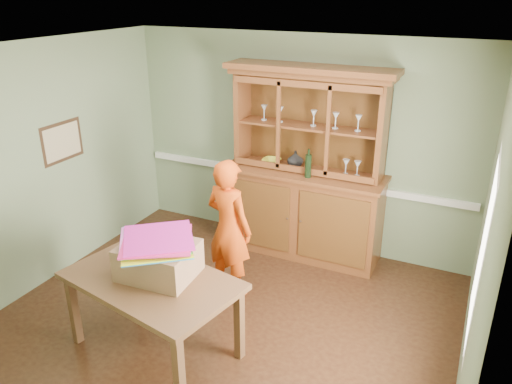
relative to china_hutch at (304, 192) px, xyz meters
The scene contains 14 objects.
floor 1.93m from the china_hutch, 96.76° to the right, with size 4.50×4.50×0.00m, color #452816.
ceiling 2.56m from the china_hutch, 96.76° to the right, with size 4.50×4.50×0.00m, color white.
wall_back 0.62m from the china_hutch, 127.33° to the left, with size 4.50×4.50×0.00m, color gray.
wall_left 3.05m from the china_hutch, 144.82° to the right, with size 4.00×4.00×0.00m, color gray.
wall_right 2.73m from the china_hutch, 40.25° to the right, with size 4.00×4.00×0.00m, color gray.
wall_front 3.77m from the china_hutch, 93.15° to the right, with size 4.50×4.50×0.00m, color gray.
chair_rail 0.33m from the china_hutch, 130.06° to the left, with size 4.41×0.05×0.08m, color white.
framed_map 2.91m from the china_hutch, 149.55° to the right, with size 0.03×0.60×0.46m.
window_panel 2.95m from the china_hutch, 45.10° to the right, with size 0.03×0.96×1.36m.
china_hutch is the anchor object (origin of this frame).
dining_table 2.45m from the china_hutch, 103.62° to the right, with size 1.71×1.22×0.78m.
cardboard_box 2.36m from the china_hutch, 103.30° to the right, with size 0.65×0.52×0.30m, color #93684B.
kite_stack 2.37m from the china_hutch, 103.84° to the right, with size 0.83×0.83×0.06m.
person 1.28m from the china_hutch, 109.00° to the right, with size 0.57×0.37×1.56m, color #DE480E.
Camera 1 is at (2.12, -3.70, 3.21)m, focal length 35.00 mm.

